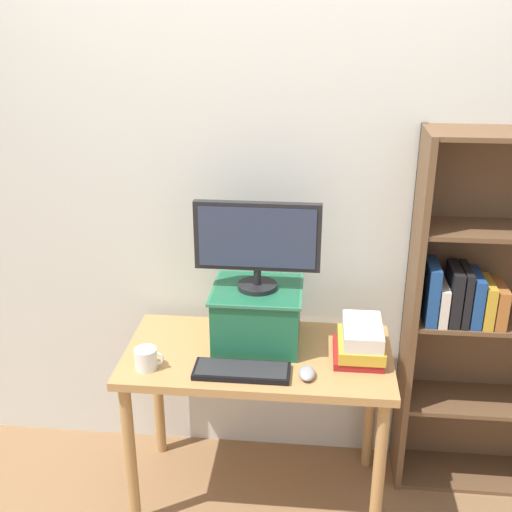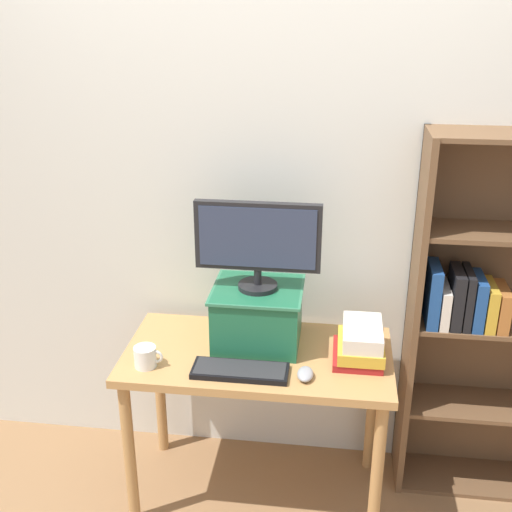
{
  "view_description": "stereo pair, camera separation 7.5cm",
  "coord_description": "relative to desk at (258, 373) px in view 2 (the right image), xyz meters",
  "views": [
    {
      "loc": [
        0.22,
        -2.34,
        2.16
      ],
      "look_at": [
        -0.01,
        0.04,
        1.17
      ],
      "focal_mm": 45.0,
      "sensor_mm": 36.0,
      "label": 1
    },
    {
      "loc": [
        0.3,
        -2.33,
        2.16
      ],
      "look_at": [
        -0.01,
        0.04,
        1.17
      ],
      "focal_mm": 45.0,
      "sensor_mm": 36.0,
      "label": 2
    }
  ],
  "objects": [
    {
      "name": "ground_plane",
      "position": [
        0.0,
        0.0,
        -0.64
      ],
      "size": [
        12.0,
        12.0,
        0.0
      ],
      "primitive_type": "plane",
      "color": "olive"
    },
    {
      "name": "back_wall",
      "position": [
        0.0,
        0.39,
        0.66
      ],
      "size": [
        7.0,
        0.08,
        2.6
      ],
      "color": "silver",
      "rests_on": "ground_plane"
    },
    {
      "name": "desk",
      "position": [
        0.0,
        0.0,
        0.0
      ],
      "size": [
        1.13,
        0.58,
        0.75
      ],
      "color": "#B7844C",
      "rests_on": "ground_plane"
    },
    {
      "name": "bookshelf_unit",
      "position": [
        1.04,
        0.23,
        0.21
      ],
      "size": [
        0.88,
        0.28,
        1.66
      ],
      "color": "brown",
      "rests_on": "ground_plane"
    },
    {
      "name": "riser_box",
      "position": [
        -0.01,
        0.09,
        0.24
      ],
      "size": [
        0.38,
        0.35,
        0.26
      ],
      "color": "#1E6642",
      "rests_on": "desk"
    },
    {
      "name": "computer_monitor",
      "position": [
        -0.01,
        0.09,
        0.57
      ],
      "size": [
        0.52,
        0.17,
        0.38
      ],
      "color": "black",
      "rests_on": "riser_box"
    },
    {
      "name": "keyboard",
      "position": [
        -0.05,
        -0.17,
        0.12
      ],
      "size": [
        0.39,
        0.14,
        0.02
      ],
      "color": "black",
      "rests_on": "desk"
    },
    {
      "name": "computer_mouse",
      "position": [
        0.21,
        -0.17,
        0.12
      ],
      "size": [
        0.06,
        0.1,
        0.04
      ],
      "color": "#99999E",
      "rests_on": "desk"
    },
    {
      "name": "book_stack",
      "position": [
        0.43,
        0.01,
        0.17
      ],
      "size": [
        0.21,
        0.27,
        0.15
      ],
      "color": "maroon",
      "rests_on": "desk"
    },
    {
      "name": "coffee_mug",
      "position": [
        -0.44,
        -0.16,
        0.15
      ],
      "size": [
        0.12,
        0.09,
        0.09
      ],
      "color": "white",
      "rests_on": "desk"
    }
  ]
}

